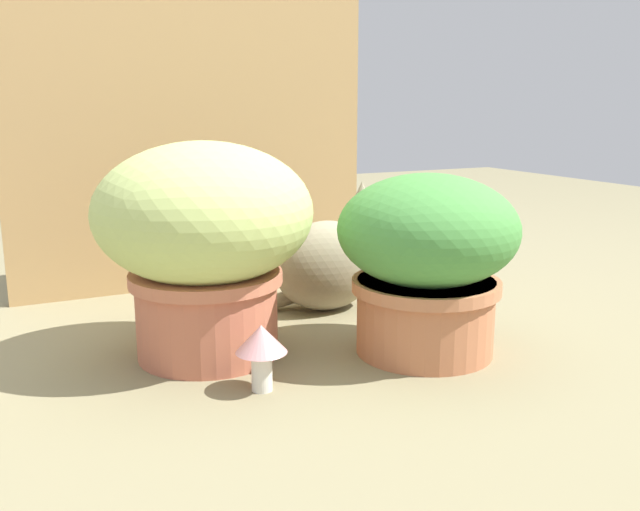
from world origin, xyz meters
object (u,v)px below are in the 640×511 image
object	(u,v)px
grass_planter	(204,236)
leafy_planter	(427,257)
cat	(332,260)
mushroom_ornament_pink	(261,345)

from	to	relation	value
grass_planter	leafy_planter	xyz separation A→B (m)	(0.40, -0.18, -0.04)
cat	mushroom_ornament_pink	xyz separation A→B (m)	(-0.34, -0.39, -0.04)
mushroom_ornament_pink	cat	bearing A→B (deg)	49.15
cat	leafy_planter	bearing A→B (deg)	-84.93
cat	mushroom_ornament_pink	distance (m)	0.52
leafy_planter	mushroom_ornament_pink	distance (m)	0.39
leafy_planter	mushroom_ornament_pink	xyz separation A→B (m)	(-0.37, -0.04, -0.11)
mushroom_ornament_pink	grass_planter	bearing A→B (deg)	98.41
grass_planter	mushroom_ornament_pink	xyz separation A→B (m)	(0.03, -0.22, -0.16)
leafy_planter	cat	bearing A→B (deg)	95.07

